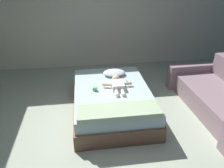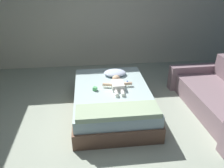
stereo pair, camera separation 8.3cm
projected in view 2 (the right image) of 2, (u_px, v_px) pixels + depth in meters
ground_plane at (113, 135)px, 3.55m from camera, size 8.00×8.00×0.00m
wall_behind_bed at (99, 13)px, 5.56m from camera, size 8.00×0.12×2.75m
bed at (112, 100)px, 4.06m from camera, size 1.38×1.96×0.46m
pillow at (115, 73)px, 4.44m from camera, size 0.44×0.34×0.10m
baby at (117, 84)px, 3.99m from camera, size 0.54×0.61×0.15m
toothbrush at (127, 82)px, 4.18m from camera, size 0.03×0.12×0.02m
couch at (224, 100)px, 4.01m from camera, size 1.19×2.22×0.81m
blanket at (118, 111)px, 3.26m from camera, size 1.24×0.39×0.08m
toy_block at (95, 89)px, 3.89m from camera, size 0.09×0.09×0.06m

